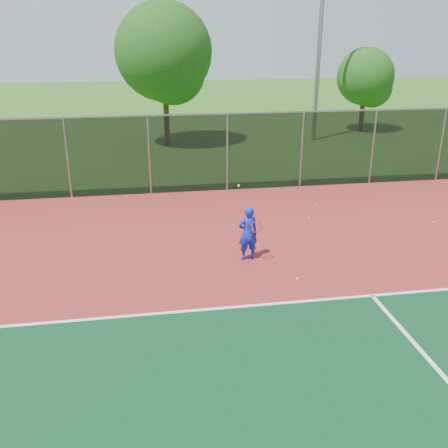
% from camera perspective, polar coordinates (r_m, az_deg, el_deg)
% --- Properties ---
extents(ground, '(120.00, 120.00, 0.00)m').
position_cam_1_polar(ground, '(9.54, 13.01, -17.84)').
color(ground, '#2A5A19').
rests_on(ground, ground).
extents(court_apron, '(30.00, 20.00, 0.02)m').
position_cam_1_polar(court_apron, '(11.04, 9.16, -11.49)').
color(court_apron, maroon).
rests_on(court_apron, ground).
extents(fence_back, '(30.00, 0.06, 3.03)m').
position_cam_1_polar(fence_back, '(19.53, 0.36, 8.28)').
color(fence_back, black).
rests_on(fence_back, court_apron).
extents(tennis_player, '(0.61, 0.64, 2.13)m').
position_cam_1_polar(tennis_player, '(13.59, 2.75, -1.02)').
color(tennis_player, '#1524CD').
rests_on(tennis_player, court_apron).
extents(practice_ball_0, '(0.07, 0.07, 0.07)m').
position_cam_1_polar(practice_ball_0, '(18.33, 10.46, 2.15)').
color(practice_ball_0, yellow).
rests_on(practice_ball_0, court_apron).
extents(practice_ball_1, '(0.07, 0.07, 0.07)m').
position_cam_1_polar(practice_ball_1, '(12.85, 8.40, -6.22)').
color(practice_ball_1, yellow).
rests_on(practice_ball_1, court_apron).
extents(practice_ball_4, '(0.07, 0.07, 0.07)m').
position_cam_1_polar(practice_ball_4, '(17.01, 9.72, 0.69)').
color(practice_ball_4, yellow).
rests_on(practice_ball_4, court_apron).
extents(practice_ball_5, '(0.07, 0.07, 0.07)m').
position_cam_1_polar(practice_ball_5, '(17.76, 22.87, 0.16)').
color(practice_ball_5, yellow).
rests_on(practice_ball_5, court_apron).
extents(floodlight_n, '(0.90, 0.40, 12.62)m').
position_cam_1_polar(floodlight_n, '(29.29, 11.12, 23.10)').
color(floodlight_n, gray).
rests_on(floodlight_n, ground).
extents(tree_back_left, '(5.09, 5.09, 7.47)m').
position_cam_1_polar(tree_back_left, '(27.56, -6.65, 18.48)').
color(tree_back_left, '#3C2615').
rests_on(tree_back_left, ground).
extents(tree_back_mid, '(3.45, 3.45, 5.07)m').
position_cam_1_polar(tree_back_mid, '(32.83, 16.05, 15.60)').
color(tree_back_mid, '#3C2615').
rests_on(tree_back_mid, ground).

